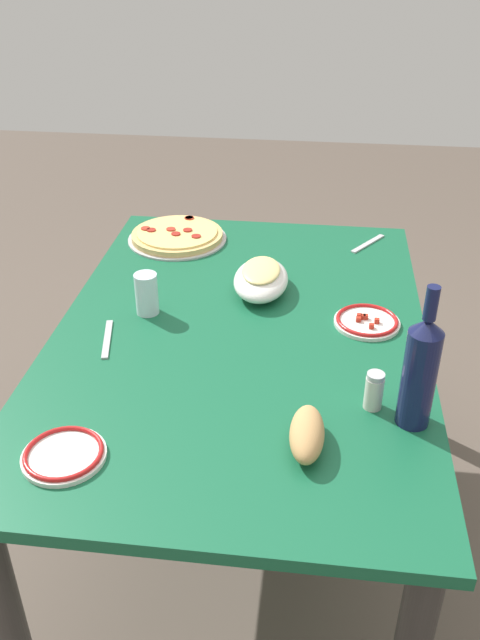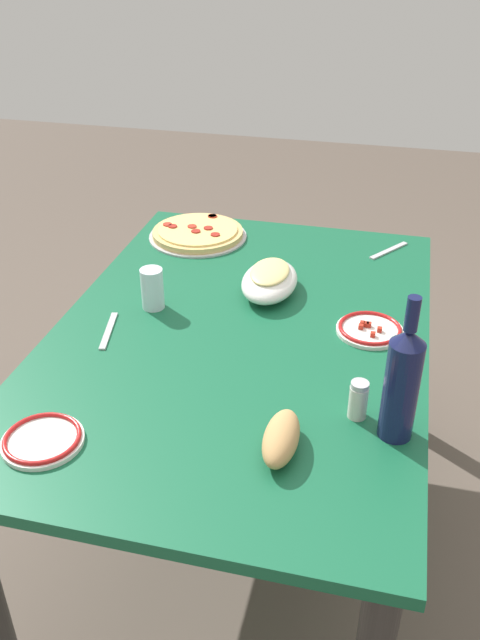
{
  "view_description": "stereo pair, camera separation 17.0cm",
  "coord_description": "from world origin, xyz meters",
  "views": [
    {
      "loc": [
        -1.44,
        -0.18,
        1.62
      ],
      "look_at": [
        0.0,
        0.0,
        0.73
      ],
      "focal_mm": 37.98,
      "sensor_mm": 36.0,
      "label": 1
    },
    {
      "loc": [
        -1.41,
        -0.34,
        1.62
      ],
      "look_at": [
        0.0,
        0.0,
        0.73
      ],
      "focal_mm": 37.98,
      "sensor_mm": 36.0,
      "label": 2
    }
  ],
  "objects": [
    {
      "name": "ground_plane",
      "position": [
        0.0,
        0.0,
        0.0
      ],
      "size": [
        8.0,
        8.0,
        0.0
      ],
      "primitive_type": "plane",
      "color": "brown",
      "rests_on": "ground"
    },
    {
      "name": "dining_table",
      "position": [
        0.0,
        0.0,
        0.6
      ],
      "size": [
        1.39,
        0.93,
        0.7
      ],
      "color": "#145938",
      "rests_on": "ground"
    },
    {
      "name": "pepperoni_pizza",
      "position": [
        0.52,
        0.27,
        0.72
      ],
      "size": [
        0.32,
        0.32,
        0.03
      ],
      "color": "#B7B7BC",
      "rests_on": "dining_table"
    },
    {
      "name": "baked_pasta_dish",
      "position": [
        0.21,
        -0.03,
        0.74
      ],
      "size": [
        0.24,
        0.15,
        0.08
      ],
      "color": "white",
      "rests_on": "dining_table"
    },
    {
      "name": "wine_bottle",
      "position": [
        -0.31,
        -0.4,
        0.83
      ],
      "size": [
        0.07,
        0.07,
        0.32
      ],
      "color": "#141942",
      "rests_on": "dining_table"
    },
    {
      "name": "water_glass",
      "position": [
        0.06,
        0.25,
        0.76
      ],
      "size": [
        0.06,
        0.06,
        0.11
      ],
      "primitive_type": "cylinder",
      "color": "silver",
      "rests_on": "dining_table"
    },
    {
      "name": "side_plate_near",
      "position": [
        0.07,
        -0.32,
        0.71
      ],
      "size": [
        0.17,
        0.17,
        0.02
      ],
      "color": "white",
      "rests_on": "dining_table"
    },
    {
      "name": "side_plate_far",
      "position": [
        -0.5,
        0.28,
        0.71
      ],
      "size": [
        0.17,
        0.17,
        0.02
      ],
      "color": "white",
      "rests_on": "dining_table"
    },
    {
      "name": "bread_loaf",
      "position": [
        -0.41,
        -0.18,
        0.73
      ],
      "size": [
        0.16,
        0.07,
        0.06
      ],
      "primitive_type": "ellipsoid",
      "color": "tan",
      "rests_on": "dining_table"
    },
    {
      "name": "spice_shaker",
      "position": [
        -0.27,
        -0.32,
        0.74
      ],
      "size": [
        0.04,
        0.04,
        0.09
      ],
      "color": "silver",
      "rests_on": "dining_table"
    },
    {
      "name": "fork_left",
      "position": [
        0.56,
        -0.34,
        0.7
      ],
      "size": [
        0.15,
        0.11,
        0.0
      ],
      "primitive_type": "cube",
      "rotation": [
        0.0,
        0.0,
        2.53
      ],
      "color": "#B7B7BC",
      "rests_on": "dining_table"
    },
    {
      "name": "fork_right",
      "position": [
        -0.09,
        0.32,
        0.7
      ],
      "size": [
        0.17,
        0.05,
        0.0
      ],
      "primitive_type": "cube",
      "rotation": [
        0.0,
        0.0,
        0.21
      ],
      "color": "#B7B7BC",
      "rests_on": "dining_table"
    }
  ]
}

